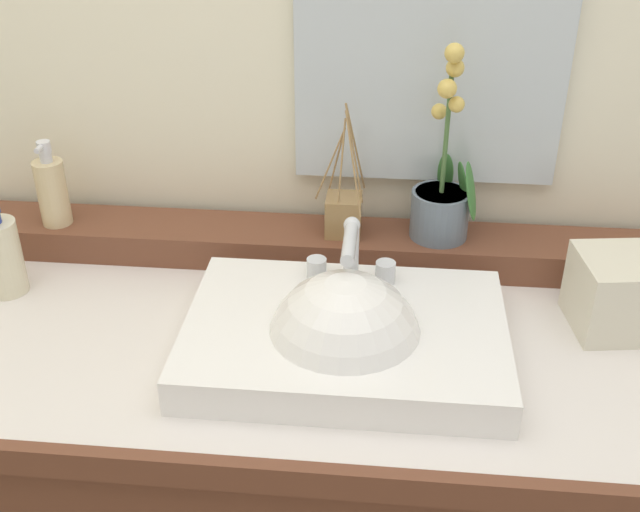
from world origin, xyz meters
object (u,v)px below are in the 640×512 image
at_px(soap_dispenser, 52,190).
at_px(sink_basin, 345,342).
at_px(lotion_bottle, 1,255).
at_px(tissue_box, 618,293).
at_px(reed_diffuser, 344,213).
at_px(potted_plant, 442,197).

bearing_deg(soap_dispenser, sink_basin, -26.30).
relative_size(soap_dispenser, lotion_bottle, 0.94).
bearing_deg(tissue_box, soap_dispenser, 171.28).
height_order(reed_diffuser, lotion_bottle, reed_diffuser).
height_order(soap_dispenser, tissue_box, soap_dispenser).
distance_m(potted_plant, tissue_box, 0.33).
relative_size(lotion_bottle, tissue_box, 1.30).
bearing_deg(reed_diffuser, soap_dispenser, -178.58).
relative_size(potted_plant, soap_dispenser, 2.19).
distance_m(soap_dispenser, lotion_bottle, 0.16).
xyz_separation_m(potted_plant, tissue_box, (0.27, -0.17, -0.07)).
bearing_deg(reed_diffuser, potted_plant, 1.98).
bearing_deg(potted_plant, sink_basin, -116.85).
bearing_deg(lotion_bottle, soap_dispenser, 74.53).
distance_m(sink_basin, reed_diffuser, 0.29).
xyz_separation_m(potted_plant, soap_dispenser, (-0.69, -0.02, -0.01)).
bearing_deg(lotion_bottle, tissue_box, -0.25).
relative_size(reed_diffuser, lotion_bottle, 1.42).
bearing_deg(potted_plant, lotion_bottle, -167.48).
bearing_deg(sink_basin, lotion_bottle, 167.84).
relative_size(potted_plant, lotion_bottle, 2.05).
bearing_deg(lotion_bottle, potted_plant, 12.52).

